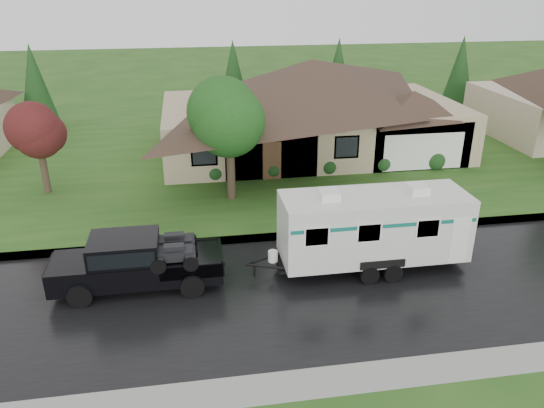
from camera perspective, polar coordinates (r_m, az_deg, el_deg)
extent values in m
plane|color=#224E18|center=(21.27, 7.26, -5.94)|extent=(140.00, 140.00, 0.00)
cube|color=black|center=(19.63, 8.89, -8.73)|extent=(140.00, 8.00, 0.01)
cube|color=gray|center=(23.15, 5.74, -3.11)|extent=(140.00, 0.50, 0.15)
cube|color=#224E18|center=(34.75, 0.41, 6.15)|extent=(140.00, 26.00, 0.15)
cube|color=tan|center=(33.76, 4.09, 8.35)|extent=(18.00, 10.00, 3.00)
pyramid|color=#33241C|center=(32.95, 4.30, 15.26)|extent=(19.44, 10.80, 2.60)
cube|color=tan|center=(32.75, 14.61, 6.91)|extent=(5.76, 4.00, 2.70)
cylinder|color=#382B1E|center=(26.05, -4.43, 3.27)|extent=(0.40, 0.40, 2.57)
sphere|color=#22591C|center=(25.22, -4.63, 9.29)|extent=(3.55, 3.55, 3.55)
cylinder|color=#382B1E|center=(29.15, -23.23, 3.01)|extent=(0.35, 0.35, 2.00)
sphere|color=#521919|center=(28.54, -23.92, 7.12)|extent=(2.76, 2.76, 2.76)
sphere|color=#143814|center=(28.74, -6.15, 3.49)|extent=(1.00, 1.00, 1.00)
sphere|color=#143814|center=(29.05, 0.07, 3.85)|extent=(1.00, 1.00, 1.00)
sphere|color=#143814|center=(29.70, 6.09, 4.16)|extent=(1.00, 1.00, 1.00)
sphere|color=#143814|center=(30.66, 11.80, 4.40)|extent=(1.00, 1.00, 1.00)
sphere|color=#143814|center=(31.90, 17.12, 4.59)|extent=(1.00, 1.00, 1.00)
cube|color=black|center=(19.62, -14.23, -6.63)|extent=(5.94, 1.98, 0.85)
cube|color=black|center=(19.84, -20.60, -6.24)|extent=(1.58, 1.93, 0.35)
cube|color=black|center=(19.31, -15.62, -4.72)|extent=(2.38, 1.86, 0.89)
cube|color=black|center=(19.28, -15.64, -4.59)|extent=(2.18, 1.90, 0.54)
cube|color=black|center=(19.41, -8.73, -5.80)|extent=(2.18, 1.88, 0.06)
cylinder|color=black|center=(19.26, -19.96, -9.23)|extent=(0.83, 0.32, 0.83)
cylinder|color=black|center=(20.91, -19.12, -6.41)|extent=(0.83, 0.32, 0.83)
cylinder|color=black|center=(18.86, -8.56, -8.69)|extent=(0.83, 0.32, 0.83)
cylinder|color=black|center=(20.53, -8.70, -5.85)|extent=(0.83, 0.32, 0.83)
cube|color=silver|center=(20.17, 10.86, -2.28)|extent=(6.93, 2.38, 2.43)
cube|color=black|center=(20.78, 10.58, -5.67)|extent=(7.33, 1.19, 0.14)
cube|color=#0D6056|center=(19.95, 10.97, -0.90)|extent=(6.79, 2.40, 0.14)
cube|color=white|center=(19.10, 6.12, 1.03)|extent=(0.69, 0.79, 0.32)
cube|color=white|center=(20.22, 15.38, 1.58)|extent=(0.69, 0.79, 0.32)
cylinder|color=black|center=(19.72, 10.45, -7.53)|extent=(0.69, 0.24, 0.69)
cylinder|color=black|center=(21.64, 8.44, -4.43)|extent=(0.69, 0.24, 0.69)
cylinder|color=black|center=(20.02, 12.88, -7.25)|extent=(0.69, 0.24, 0.69)
cylinder|color=black|center=(21.91, 10.67, -4.22)|extent=(0.69, 0.24, 0.69)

